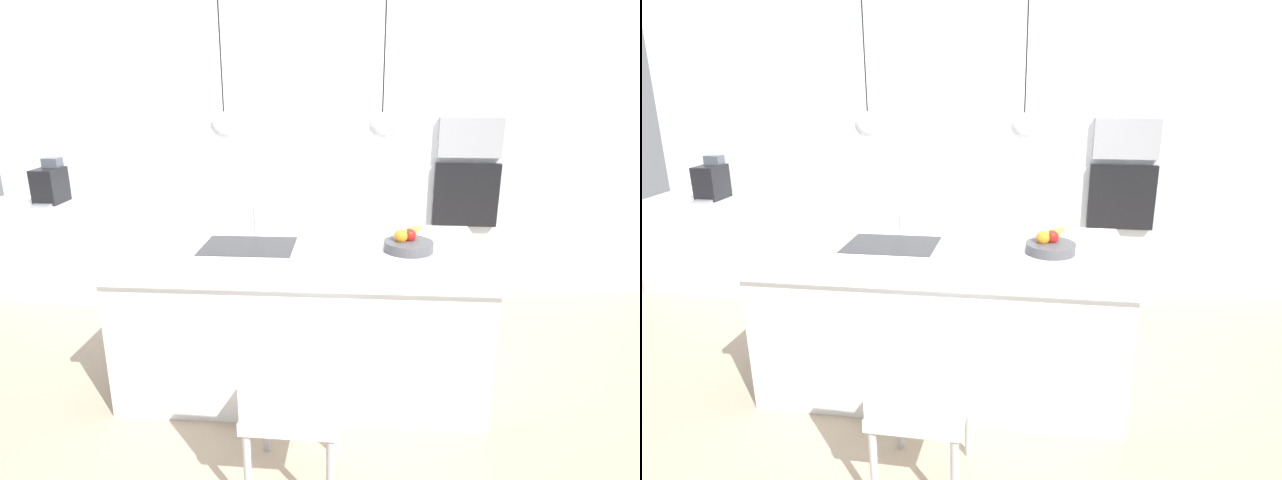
% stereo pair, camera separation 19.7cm
% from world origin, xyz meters
% --- Properties ---
extents(floor, '(6.60, 6.60, 0.00)m').
position_xyz_m(floor, '(0.00, 0.00, 0.00)').
color(floor, tan).
rests_on(floor, ground).
extents(back_wall, '(6.00, 0.10, 2.60)m').
position_xyz_m(back_wall, '(0.00, 1.65, 1.30)').
color(back_wall, white).
rests_on(back_wall, ground).
extents(kitchen_island, '(2.18, 1.10, 0.89)m').
position_xyz_m(kitchen_island, '(0.00, 0.00, 0.45)').
color(kitchen_island, white).
rests_on(kitchen_island, ground).
extents(sink_basin, '(0.56, 0.40, 0.02)m').
position_xyz_m(sink_basin, '(-0.34, 0.00, 0.88)').
color(sink_basin, '#2D2D30').
rests_on(sink_basin, kitchen_island).
extents(faucet, '(0.02, 0.17, 0.22)m').
position_xyz_m(faucet, '(-0.34, 0.21, 1.03)').
color(faucet, silver).
rests_on(faucet, kitchen_island).
extents(fruit_bowl, '(0.29, 0.29, 0.14)m').
position_xyz_m(fruit_bowl, '(0.63, -0.01, 0.93)').
color(fruit_bowl, '#4C4C51').
rests_on(fruit_bowl, kitchen_island).
extents(side_counter, '(1.10, 0.60, 0.83)m').
position_xyz_m(side_counter, '(-2.40, 1.28, 0.41)').
color(side_counter, white).
rests_on(side_counter, ground).
extents(coffee_machine, '(0.20, 0.35, 0.38)m').
position_xyz_m(coffee_machine, '(-2.34, 1.28, 0.99)').
color(coffee_machine, black).
rests_on(coffee_machine, side_counter).
extents(microwave, '(0.54, 0.08, 0.34)m').
position_xyz_m(microwave, '(1.28, 1.58, 1.38)').
color(microwave, '#9E9EA3').
rests_on(microwave, back_wall).
extents(oven, '(0.56, 0.08, 0.56)m').
position_xyz_m(oven, '(1.28, 1.58, 0.88)').
color(oven, black).
rests_on(oven, back_wall).
extents(chair_near, '(0.43, 0.48, 0.88)m').
position_xyz_m(chair_near, '(0.05, -1.01, 0.50)').
color(chair_near, white).
rests_on(chair_near, ground).
extents(pendant_light_left, '(0.16, 0.16, 0.76)m').
position_xyz_m(pendant_light_left, '(-0.45, 0.00, 1.62)').
color(pendant_light_left, silver).
extents(pendant_light_right, '(0.16, 0.16, 0.76)m').
position_xyz_m(pendant_light_right, '(0.45, 0.00, 1.62)').
color(pendant_light_right, silver).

